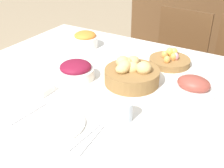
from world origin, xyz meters
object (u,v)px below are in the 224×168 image
dinner_plate (56,124)px  drinking_cup (124,111)px  chair_far_center (174,64)px  carrot_bowl (85,39)px  egg_basket (170,60)px  spoon (92,139)px  knife (85,137)px  beet_salad_bowl (76,71)px  fork (29,114)px  sideboard (195,31)px  bread_basket (131,73)px  butter_dish (39,88)px  ham_platter (194,85)px

dinner_plate → drinking_cup: (0.21, 0.17, 0.03)m
chair_far_center → carrot_bowl: size_ratio=5.63×
egg_basket → spoon: size_ratio=1.25×
spoon → drinking_cup: bearing=72.5°
knife → beet_salad_bowl: bearing=135.6°
dinner_plate → fork: (-0.14, 0.00, -0.00)m
chair_far_center → egg_basket: (0.16, -0.61, 0.31)m
sideboard → beet_salad_bowl: (-0.06, -2.02, 0.37)m
chair_far_center → beet_salad_bowl: 1.08m
dinner_plate → bread_basket: bearing=77.9°
drinking_cup → butter_dish: size_ratio=0.59×
knife → butter_dish: butter_dish is taller
sideboard → bread_basket: bearing=-84.2°
spoon → bread_basket: bearing=94.9°
egg_basket → knife: egg_basket is taller
chair_far_center → beet_salad_bowl: size_ratio=4.85×
knife → spoon: 0.03m
beet_salad_bowl → ham_platter: bearing=19.5°
drinking_cup → dinner_plate: bearing=-141.0°
beet_salad_bowl → knife: beet_salad_bowl is taller
egg_basket → chair_far_center: bearing=104.5°
drinking_cup → butter_dish: drinking_cup is taller
ham_platter → beet_salad_bowl: beet_salad_bowl is taller
butter_dish → egg_basket: bearing=54.4°
carrot_bowl → dinner_plate: bearing=-62.9°
chair_far_center → butter_dish: (-0.26, -1.20, 0.30)m
butter_dish → fork: bearing=-58.6°
ham_platter → fork: (-0.52, -0.54, -0.02)m
carrot_bowl → butter_dish: bearing=-76.9°
carrot_bowl → knife: (0.51, -0.72, -0.05)m
chair_far_center → bread_basket: size_ratio=3.38×
ham_platter → carrot_bowl: (-0.75, 0.18, 0.02)m
bread_basket → spoon: bearing=-80.6°
egg_basket → drinking_cup: bearing=-87.4°
butter_dish → ham_platter: bearing=31.9°
beet_salad_bowl → dinner_plate: bearing=-64.9°
knife → sideboard: bearing=100.3°
egg_basket → drinking_cup: 0.58m
fork → knife: 0.28m
carrot_bowl → knife: size_ratio=0.89×
sideboard → ham_platter: size_ratio=5.56×
egg_basket → butter_dish: (-0.42, -0.59, -0.01)m
beet_salad_bowl → fork: beet_salad_bowl is taller
beet_salad_bowl → spoon: bearing=-46.3°
knife → drinking_cup: drinking_cup is taller
carrot_bowl → knife: bearing=-54.7°
sideboard → knife: size_ratio=7.44×
carrot_bowl → knife: 0.88m
chair_far_center → dinner_plate: bearing=-85.8°
spoon → butter_dish: 0.44m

